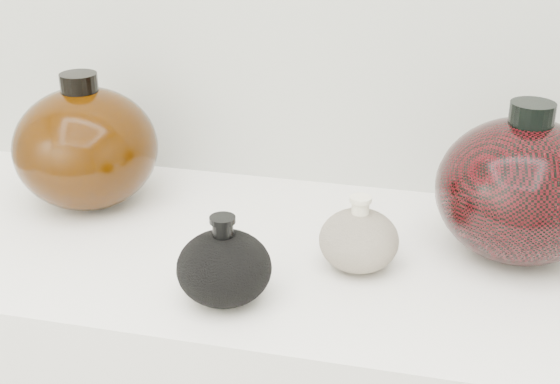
% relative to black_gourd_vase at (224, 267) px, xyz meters
% --- Properties ---
extents(black_gourd_vase, '(0.16, 0.16, 0.12)m').
position_rel_black_gourd_vase_xyz_m(black_gourd_vase, '(0.00, 0.00, 0.00)').
color(black_gourd_vase, black).
rests_on(black_gourd_vase, display_counter).
extents(cream_gourd_vase, '(0.12, 0.12, 0.11)m').
position_rel_black_gourd_vase_xyz_m(cream_gourd_vase, '(0.15, 0.12, -0.00)').
color(cream_gourd_vase, beige).
rests_on(cream_gourd_vase, display_counter).
extents(left_round_pot, '(0.29, 0.29, 0.22)m').
position_rel_black_gourd_vase_xyz_m(left_round_pot, '(-0.30, 0.23, 0.05)').
color(left_round_pot, black).
rests_on(left_round_pot, display_counter).
extents(right_round_pot, '(0.27, 0.27, 0.23)m').
position_rel_black_gourd_vase_xyz_m(right_round_pot, '(0.37, 0.21, 0.05)').
color(right_round_pot, black).
rests_on(right_round_pot, display_counter).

